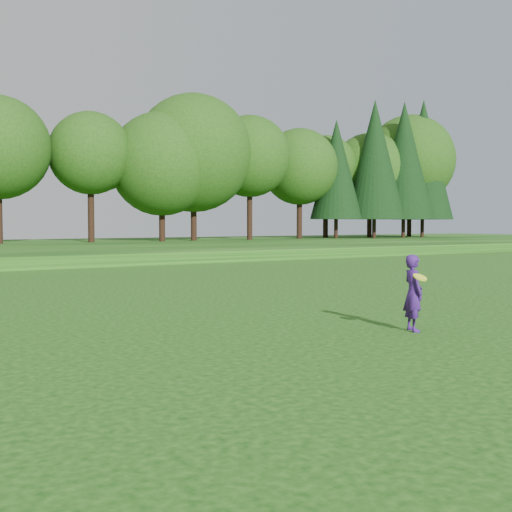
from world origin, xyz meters
TOP-DOWN VIEW (x-y plane):
  - ground at (0.00, 0.00)m, footprint 140.00×140.00m
  - woman at (3.69, -1.04)m, footprint 0.67×0.86m

SIDE VIEW (x-z plane):
  - ground at x=0.00m, z-range 0.00..0.00m
  - woman at x=3.69m, z-range 0.00..1.48m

